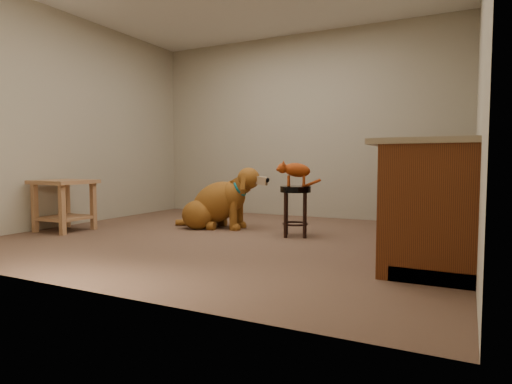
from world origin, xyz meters
The scene contains 8 objects.
floor centered at (0.00, 0.00, 0.00)m, with size 4.50×4.00×0.01m, color brown.
room_shell centered at (0.00, 0.00, 1.68)m, with size 4.54×4.04×2.62m.
cabinet_run centered at (1.94, 0.30, 0.44)m, with size 0.70×2.56×0.94m.
padded_stool centered at (0.56, 0.37, 0.38)m, with size 0.35×0.35×0.53m.
wood_stool centered at (1.63, 0.65, 0.38)m, with size 0.44×0.44×0.74m.
side_table centered at (-1.92, -0.47, 0.38)m, with size 0.57×0.57×0.58m.
golden_retriever centered at (-0.47, 0.50, 0.29)m, with size 1.21×0.64×0.77m.
tabby_kitten centered at (0.55, 0.37, 0.69)m, with size 0.42×0.30×0.30m.
Camera 1 is at (2.19, -3.82, 0.78)m, focal length 30.00 mm.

